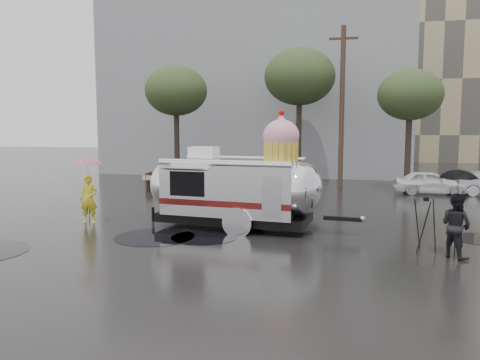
% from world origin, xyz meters
% --- Properties ---
extents(ground, '(120.00, 120.00, 0.00)m').
position_xyz_m(ground, '(0.00, 0.00, 0.00)').
color(ground, black).
rests_on(ground, ground).
extents(puddles, '(15.97, 6.88, 0.01)m').
position_xyz_m(puddles, '(-2.77, -0.60, 0.01)').
color(puddles, black).
rests_on(puddles, ground).
extents(grey_building, '(22.00, 12.00, 13.00)m').
position_xyz_m(grey_building, '(-4.00, 24.00, 6.50)').
color(grey_building, gray).
rests_on(grey_building, ground).
extents(utility_pole, '(1.60, 0.28, 9.00)m').
position_xyz_m(utility_pole, '(2.50, 14.00, 4.62)').
color(utility_pole, '#473323').
rests_on(utility_pole, ground).
extents(tree_left, '(3.64, 3.64, 6.95)m').
position_xyz_m(tree_left, '(-7.00, 13.00, 5.48)').
color(tree_left, '#382D26').
rests_on(tree_left, ground).
extents(tree_mid, '(4.20, 4.20, 8.03)m').
position_xyz_m(tree_mid, '(0.00, 15.00, 6.34)').
color(tree_mid, '#382D26').
rests_on(tree_mid, ground).
extents(tree_right, '(3.36, 3.36, 6.42)m').
position_xyz_m(tree_right, '(6.00, 13.00, 5.06)').
color(tree_right, '#382D26').
rests_on(tree_right, ground).
extents(barricade_row, '(4.30, 0.80, 1.00)m').
position_xyz_m(barricade_row, '(-5.55, 9.96, 0.52)').
color(barricade_row, '#473323').
rests_on(barricade_row, ground).
extents(airstream_trailer, '(7.49, 3.07, 4.05)m').
position_xyz_m(airstream_trailer, '(-0.80, 2.06, 1.42)').
color(airstream_trailer, silver).
rests_on(airstream_trailer, ground).
extents(person_left, '(0.69, 0.54, 1.70)m').
position_xyz_m(person_left, '(-6.08, 1.58, 0.85)').
color(person_left, yellow).
rests_on(person_left, ground).
extents(umbrella_pink, '(1.21, 1.21, 2.37)m').
position_xyz_m(umbrella_pink, '(-6.08, 1.58, 1.96)').
color(umbrella_pink, pink).
rests_on(umbrella_pink, ground).
extents(person_right, '(0.87, 0.91, 1.69)m').
position_xyz_m(person_right, '(5.60, -0.35, 0.85)').
color(person_right, black).
rests_on(person_right, ground).
extents(umbrella_black, '(1.17, 1.17, 2.35)m').
position_xyz_m(umbrella_black, '(5.60, -0.35, 1.95)').
color(umbrella_black, black).
rests_on(umbrella_black, ground).
extents(tripod, '(0.60, 0.61, 1.51)m').
position_xyz_m(tripod, '(4.93, 0.12, 0.89)').
color(tripod, black).
rests_on(tripod, ground).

